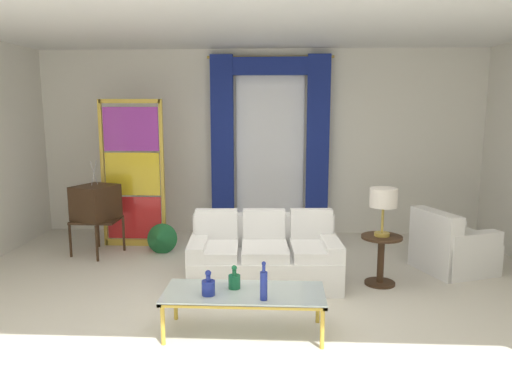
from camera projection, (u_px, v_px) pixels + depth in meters
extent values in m
plane|color=silver|center=(247.00, 300.00, 5.43)|extent=(16.00, 16.00, 0.00)
cube|color=white|center=(260.00, 143.00, 8.18)|extent=(8.00, 0.12, 3.00)
cube|color=white|center=(251.00, 25.00, 5.70)|extent=(8.00, 7.60, 0.04)
cube|color=white|center=(270.00, 140.00, 8.09)|extent=(1.10, 0.02, 2.50)
cylinder|color=gold|center=(270.00, 57.00, 7.78)|extent=(2.00, 0.04, 0.04)
cube|color=navy|center=(222.00, 140.00, 8.03)|extent=(0.36, 0.12, 2.70)
cube|color=navy|center=(318.00, 141.00, 7.95)|extent=(0.36, 0.12, 2.70)
cube|color=navy|center=(270.00, 66.00, 7.79)|extent=(1.80, 0.10, 0.28)
cube|color=white|center=(264.00, 269.00, 5.88)|extent=(1.79, 1.01, 0.38)
cube|color=white|center=(264.00, 244.00, 6.21)|extent=(1.75, 0.31, 0.78)
cube|color=white|center=(330.00, 262.00, 5.87)|extent=(0.26, 0.87, 0.56)
cube|color=white|center=(199.00, 262.00, 5.85)|extent=(0.26, 0.87, 0.56)
cube|color=white|center=(314.00, 250.00, 5.79)|extent=(0.58, 0.77, 0.12)
cube|color=white|center=(311.00, 225.00, 6.07)|extent=(0.52, 0.17, 0.40)
cube|color=white|center=(265.00, 250.00, 5.79)|extent=(0.58, 0.77, 0.12)
cube|color=white|center=(264.00, 225.00, 6.06)|extent=(0.52, 0.17, 0.40)
cube|color=white|center=(215.00, 250.00, 5.78)|extent=(0.58, 0.77, 0.12)
cube|color=white|center=(217.00, 225.00, 6.06)|extent=(0.52, 0.17, 0.40)
cube|color=silver|center=(244.00, 292.00, 4.58)|extent=(1.49, 0.61, 0.02)
cube|color=gold|center=(246.00, 284.00, 4.87)|extent=(1.49, 0.04, 0.03)
cube|color=gold|center=(242.00, 307.00, 4.30)|extent=(1.49, 0.04, 0.03)
cube|color=gold|center=(167.00, 293.00, 4.62)|extent=(0.04, 0.61, 0.03)
cube|color=gold|center=(323.00, 296.00, 4.55)|extent=(0.04, 0.61, 0.03)
cylinder|color=gold|center=(176.00, 301.00, 4.92)|extent=(0.04, 0.04, 0.38)
cylinder|color=gold|center=(318.00, 304.00, 4.85)|extent=(0.04, 0.04, 0.38)
cylinder|color=gold|center=(163.00, 325.00, 4.39)|extent=(0.04, 0.04, 0.38)
cylinder|color=gold|center=(322.00, 328.00, 4.32)|extent=(0.04, 0.04, 0.38)
cylinder|color=navy|center=(264.00, 286.00, 4.36)|extent=(0.07, 0.07, 0.26)
cylinder|color=navy|center=(264.00, 269.00, 4.33)|extent=(0.03, 0.03, 0.06)
sphere|color=navy|center=(264.00, 264.00, 4.32)|extent=(0.04, 0.04, 0.04)
cylinder|color=navy|center=(208.00, 288.00, 4.48)|extent=(0.12, 0.12, 0.13)
cylinder|color=navy|center=(208.00, 278.00, 4.47)|extent=(0.04, 0.04, 0.05)
sphere|color=navy|center=(208.00, 273.00, 4.46)|extent=(0.06, 0.06, 0.06)
cylinder|color=#196B3D|center=(234.00, 282.00, 4.65)|extent=(0.11, 0.11, 0.13)
cylinder|color=#196B3D|center=(234.00, 273.00, 4.63)|extent=(0.04, 0.04, 0.05)
sphere|color=#196B3D|center=(234.00, 268.00, 4.62)|extent=(0.05, 0.05, 0.05)
cube|color=#382314|center=(97.00, 220.00, 7.06)|extent=(0.62, 0.54, 0.03)
cylinder|color=#382314|center=(70.00, 240.00, 6.95)|extent=(0.04, 0.04, 0.50)
cylinder|color=#382314|center=(98.00, 231.00, 7.45)|extent=(0.04, 0.04, 0.50)
cylinder|color=#382314|center=(97.00, 244.00, 6.75)|extent=(0.04, 0.04, 0.50)
cylinder|color=#382314|center=(124.00, 234.00, 7.25)|extent=(0.04, 0.04, 0.50)
cube|color=#382314|center=(96.00, 202.00, 7.01)|extent=(0.65, 0.70, 0.48)
cube|color=black|center=(83.00, 200.00, 7.10)|extent=(0.16, 0.37, 0.30)
cylinder|color=gold|center=(79.00, 214.00, 7.07)|extent=(0.02, 0.04, 0.04)
cylinder|color=gold|center=(88.00, 211.00, 7.21)|extent=(0.02, 0.04, 0.04)
cylinder|color=silver|center=(94.00, 173.00, 6.94)|extent=(0.06, 0.12, 0.34)
cylinder|color=silver|center=(94.00, 173.00, 6.94)|extent=(0.06, 0.12, 0.34)
cube|color=white|center=(455.00, 255.00, 6.39)|extent=(1.04, 1.04, 0.40)
cube|color=white|center=(456.00, 236.00, 6.35)|extent=(0.89, 0.89, 0.10)
cube|color=white|center=(435.00, 242.00, 6.26)|extent=(0.48, 0.82, 0.80)
cube|color=white|center=(439.00, 242.00, 6.68)|extent=(0.75, 0.43, 0.58)
cube|color=white|center=(473.00, 256.00, 6.08)|extent=(0.75, 0.43, 0.58)
cube|color=gold|center=(103.00, 174.00, 7.40)|extent=(0.05, 0.05, 2.20)
cube|color=gold|center=(163.00, 174.00, 7.35)|extent=(0.05, 0.05, 2.20)
cube|color=gold|center=(130.00, 101.00, 7.19)|extent=(0.90, 0.05, 0.06)
cube|color=gold|center=(136.00, 242.00, 7.55)|extent=(0.90, 0.05, 0.10)
cube|color=red|center=(135.00, 218.00, 7.49)|extent=(0.82, 0.02, 0.64)
cube|color=yellow|center=(133.00, 174.00, 7.37)|extent=(0.82, 0.02, 0.64)
cube|color=purple|center=(131.00, 129.00, 7.26)|extent=(0.82, 0.02, 0.64)
cylinder|color=beige|center=(163.00, 249.00, 7.24)|extent=(0.16, 0.16, 0.06)
ellipsoid|color=#166280|center=(163.00, 242.00, 7.22)|extent=(0.18, 0.32, 0.20)
sphere|color=#166280|center=(165.00, 232.00, 7.34)|extent=(0.09, 0.09, 0.09)
cone|color=gold|center=(166.00, 231.00, 7.40)|extent=(0.02, 0.04, 0.02)
cone|color=#1F6A35|center=(160.00, 239.00, 7.03)|extent=(0.44, 0.40, 0.50)
cylinder|color=#382314|center=(382.00, 237.00, 5.82)|extent=(0.48, 0.48, 0.03)
cylinder|color=#382314|center=(381.00, 261.00, 5.87)|extent=(0.08, 0.08, 0.55)
cylinder|color=#382314|center=(380.00, 283.00, 5.92)|extent=(0.36, 0.36, 0.03)
cylinder|color=#B29338|center=(382.00, 234.00, 5.82)|extent=(0.18, 0.18, 0.04)
cylinder|color=#B29338|center=(383.00, 218.00, 5.78)|extent=(0.03, 0.03, 0.36)
cylinder|color=silver|center=(384.00, 197.00, 5.74)|extent=(0.32, 0.32, 0.22)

